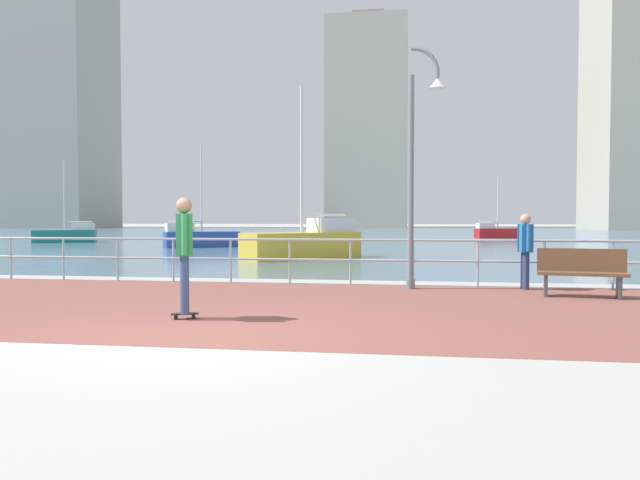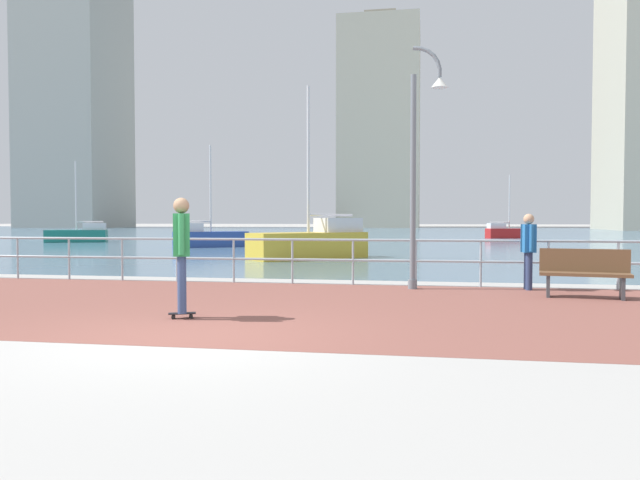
# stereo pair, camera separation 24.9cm
# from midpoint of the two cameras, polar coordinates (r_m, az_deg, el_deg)

# --- Properties ---
(ground) EXTENTS (220.00, 220.00, 0.00)m
(ground) POSITION_cam_midpoint_polar(r_m,az_deg,el_deg) (47.37, 5.01, 0.23)
(ground) COLOR #ADAAA5
(brick_paving) EXTENTS (28.00, 6.95, 0.01)m
(brick_paving) POSITION_cam_midpoint_polar(r_m,az_deg,el_deg) (10.60, -7.25, -6.09)
(brick_paving) COLOR brown
(brick_paving) RESTS_ON ground
(harbor_water) EXTENTS (180.00, 88.00, 0.00)m
(harbor_water) POSITION_cam_midpoint_polar(r_m,az_deg,el_deg) (58.67, 5.68, 0.58)
(harbor_water) COLOR slate
(harbor_water) RESTS_ON ground
(waterfront_railing) EXTENTS (25.25, 0.06, 1.04)m
(waterfront_railing) POSITION_cam_midpoint_polar(r_m,az_deg,el_deg) (13.90, -3.38, -1.17)
(waterfront_railing) COLOR #9EADB7
(waterfront_railing) RESTS_ON ground
(lamppost) EXTENTS (0.81, 0.39, 5.11)m
(lamppost) POSITION_cam_midpoint_polar(r_m,az_deg,el_deg) (13.01, 8.76, 7.87)
(lamppost) COLOR slate
(lamppost) RESTS_ON ground
(skateboarder) EXTENTS (0.41, 0.54, 1.81)m
(skateboarder) POSITION_cam_midpoint_polar(r_m,az_deg,el_deg) (9.22, -13.41, -0.54)
(skateboarder) COLOR black
(skateboarder) RESTS_ON ground
(bystander) EXTENTS (0.27, 0.56, 1.60)m
(bystander) POSITION_cam_midpoint_polar(r_m,az_deg,el_deg) (13.44, 18.25, -0.47)
(bystander) COLOR navy
(bystander) RESTS_ON ground
(park_bench) EXTENTS (1.65, 0.70, 0.92)m
(park_bench) POSITION_cam_midpoint_polar(r_m,az_deg,el_deg) (12.51, 22.87, -2.80)
(park_bench) COLOR brown
(park_bench) RESTS_ON ground
(sailboat_gray) EXTENTS (3.82, 3.01, 5.31)m
(sailboat_gray) POSITION_cam_midpoint_polar(r_m,az_deg,el_deg) (32.02, -11.53, 0.23)
(sailboat_gray) COLOR #284799
(sailboat_gray) RESTS_ON ground
(sailboat_red) EXTENTS (3.56, 2.07, 4.78)m
(sailboat_red) POSITION_cam_midpoint_polar(r_m,az_deg,el_deg) (48.07, 16.09, 0.73)
(sailboat_red) COLOR #B21E1E
(sailboat_red) RESTS_ON ground
(sailboat_yellow) EXTENTS (3.77, 2.35, 5.07)m
(sailboat_yellow) POSITION_cam_midpoint_polar(r_m,az_deg,el_deg) (40.77, -22.86, 0.46)
(sailboat_yellow) COLOR #197266
(sailboat_yellow) RESTS_ON ground
(sailboat_teal) EXTENTS (4.26, 4.16, 6.39)m
(sailboat_teal) POSITION_cam_midpoint_polar(r_m,az_deg,el_deg) (22.60, -1.70, -0.21)
(sailboat_teal) COLOR gold
(sailboat_teal) RESTS_ON ground
(tower_glass) EXTENTS (12.82, 17.04, 35.24)m
(tower_glass) POSITION_cam_midpoint_polar(r_m,az_deg,el_deg) (103.83, 4.54, 10.51)
(tower_glass) COLOR #B2AD99
(tower_glass) RESTS_ON ground
(tower_brick) EXTENTS (13.69, 13.98, 43.59)m
(tower_brick) POSITION_cam_midpoint_polar(r_m,az_deg,el_deg) (108.77, -23.25, 12.19)
(tower_brick) COLOR #939993
(tower_brick) RESTS_ON ground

